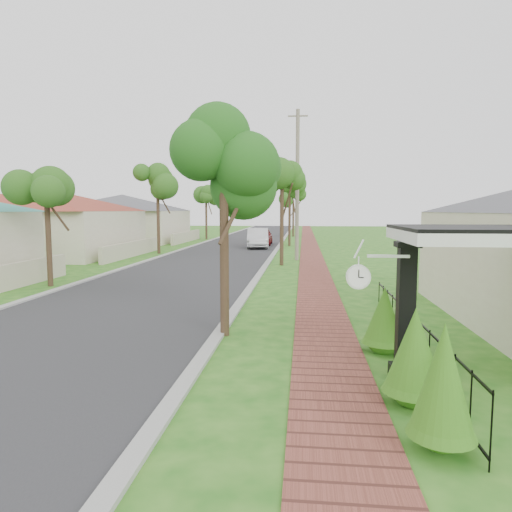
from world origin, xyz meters
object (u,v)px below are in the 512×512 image
at_px(porch_post, 405,318).
at_px(station_clock, 361,275).
at_px(utility_pole, 297,185).
at_px(parked_car_white, 258,238).
at_px(near_tree, 224,171).
at_px(parked_car_red, 262,236).

relative_size(porch_post, station_clock, 2.37).
bearing_deg(utility_pole, parked_car_white, 110.45).
relative_size(parked_car_white, station_clock, 4.51).
relative_size(parked_car_white, utility_pole, 0.53).
height_order(utility_pole, station_clock, utility_pole).
xyz_separation_m(utility_pole, station_clock, (1.39, -20.10, -2.65)).
xyz_separation_m(porch_post, near_tree, (-3.75, 2.50, 2.87)).
distance_m(parked_car_red, utility_pole, 13.34).
bearing_deg(station_clock, utility_pole, 93.96).
distance_m(porch_post, near_tree, 5.34).
relative_size(porch_post, parked_car_red, 0.58).
bearing_deg(utility_pole, porch_post, -83.48).
xyz_separation_m(porch_post, station_clock, (-0.86, -0.40, 0.83)).
bearing_deg(near_tree, porch_post, -33.69).
bearing_deg(parked_car_red, station_clock, -82.62).
distance_m(parked_car_red, parked_car_white, 3.50).
relative_size(parked_car_red, station_clock, 4.08).
relative_size(utility_pole, station_clock, 8.54).
height_order(near_tree, utility_pole, utility_pole).
xyz_separation_m(near_tree, utility_pole, (1.50, 17.20, 0.61)).
xyz_separation_m(parked_car_red, near_tree, (1.77, -29.54, 3.25)).
distance_m(utility_pole, station_clock, 20.32).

